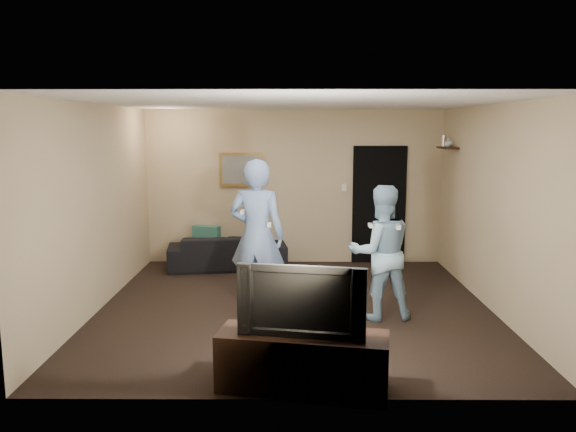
{
  "coord_description": "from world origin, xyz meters",
  "views": [
    {
      "loc": [
        -0.05,
        -7.0,
        2.3
      ],
      "look_at": [
        -0.09,
        0.3,
        1.15
      ],
      "focal_mm": 35.0,
      "sensor_mm": 36.0,
      "label": 1
    }
  ],
  "objects_px": {
    "television": "(303,298)",
    "wii_player_left": "(257,236)",
    "sofa": "(228,251)",
    "wii_player_right": "(380,252)",
    "tv_console": "(303,362)"
  },
  "relations": [
    {
      "from": "sofa",
      "to": "wii_player_right",
      "type": "height_order",
      "value": "wii_player_right"
    },
    {
      "from": "sofa",
      "to": "wii_player_left",
      "type": "distance_m",
      "value": 2.34
    },
    {
      "from": "sofa",
      "to": "wii_player_right",
      "type": "xyz_separation_m",
      "value": [
        2.13,
        -2.45,
        0.53
      ]
    },
    {
      "from": "wii_player_right",
      "to": "tv_console",
      "type": "bearing_deg",
      "value": -117.04
    },
    {
      "from": "tv_console",
      "to": "television",
      "type": "relative_size",
      "value": 1.35
    },
    {
      "from": "sofa",
      "to": "television",
      "type": "bearing_deg",
      "value": 97.03
    },
    {
      "from": "tv_console",
      "to": "wii_player_right",
      "type": "bearing_deg",
      "value": 73.09
    },
    {
      "from": "sofa",
      "to": "wii_player_left",
      "type": "xyz_separation_m",
      "value": [
        0.62,
        -2.15,
        0.68
      ]
    },
    {
      "from": "tv_console",
      "to": "television",
      "type": "distance_m",
      "value": 0.59
    },
    {
      "from": "tv_console",
      "to": "wii_player_right",
      "type": "height_order",
      "value": "wii_player_right"
    },
    {
      "from": "television",
      "to": "wii_player_left",
      "type": "height_order",
      "value": "wii_player_left"
    },
    {
      "from": "television",
      "to": "wii_player_left",
      "type": "bearing_deg",
      "value": 113.66
    },
    {
      "from": "wii_player_right",
      "to": "sofa",
      "type": "bearing_deg",
      "value": 131.04
    },
    {
      "from": "wii_player_left",
      "to": "television",
      "type": "bearing_deg",
      "value": -76.47
    },
    {
      "from": "tv_console",
      "to": "television",
      "type": "height_order",
      "value": "television"
    }
  ]
}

